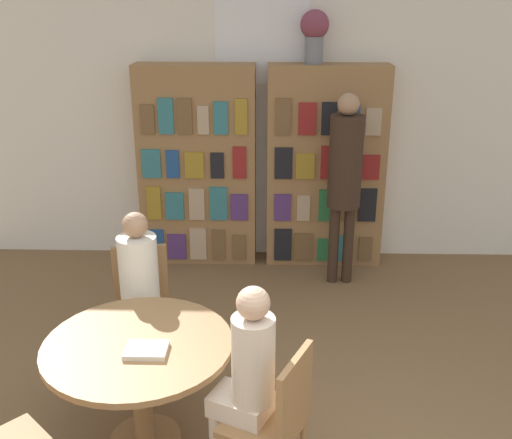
% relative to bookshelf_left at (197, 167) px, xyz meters
% --- Properties ---
extents(wall_back, '(6.40, 0.07, 3.00)m').
position_rel_bookshelf_left_xyz_m(wall_back, '(0.64, 0.19, 0.51)').
color(wall_back, silver).
rests_on(wall_back, ground_plane).
extents(bookshelf_left, '(1.16, 0.34, 2.01)m').
position_rel_bookshelf_left_xyz_m(bookshelf_left, '(0.00, 0.00, 0.00)').
color(bookshelf_left, olive).
rests_on(bookshelf_left, ground_plane).
extents(bookshelf_right, '(1.16, 0.34, 2.01)m').
position_rel_bookshelf_left_xyz_m(bookshelf_right, '(1.28, 0.00, 0.00)').
color(bookshelf_right, olive).
rests_on(bookshelf_right, ground_plane).
extents(flower_vase, '(0.27, 0.27, 0.49)m').
position_rel_bookshelf_left_xyz_m(flower_vase, '(1.13, 0.01, 1.30)').
color(flower_vase, slate).
rests_on(flower_vase, bookshelf_right).
extents(reading_table, '(1.12, 1.12, 0.71)m').
position_rel_bookshelf_left_xyz_m(reading_table, '(-0.03, -2.76, -0.41)').
color(reading_table, olive).
rests_on(reading_table, ground_plane).
extents(chair_left_side, '(0.47, 0.47, 0.90)m').
position_rel_bookshelf_left_xyz_m(chair_left_side, '(-0.20, -1.88, -0.49)').
color(chair_left_side, olive).
rests_on(chair_left_side, ground_plane).
extents(chair_far_side, '(0.53, 0.53, 0.90)m').
position_rel_bookshelf_left_xyz_m(chair_far_side, '(0.78, -3.14, -0.49)').
color(chair_far_side, olive).
rests_on(chair_far_side, ground_plane).
extents(seated_reader_left, '(0.33, 0.40, 1.25)m').
position_rel_bookshelf_left_xyz_m(seated_reader_left, '(-0.17, -2.06, -0.28)').
color(seated_reader_left, silver).
rests_on(seated_reader_left, ground_plane).
extents(seated_reader_right, '(0.39, 0.35, 1.25)m').
position_rel_bookshelf_left_xyz_m(seated_reader_right, '(0.61, -3.07, -0.30)').
color(seated_reader_right, beige).
rests_on(seated_reader_right, ground_plane).
extents(librarian_standing, '(0.31, 0.58, 1.82)m').
position_rel_bookshelf_left_xyz_m(librarian_standing, '(1.41, -0.50, 0.12)').
color(librarian_standing, '#332319').
rests_on(librarian_standing, ground_plane).
extents(open_book_on_table, '(0.24, 0.18, 0.03)m').
position_rel_bookshelf_left_xyz_m(open_book_on_table, '(0.04, -2.86, -0.27)').
color(open_book_on_table, silver).
rests_on(open_book_on_table, reading_table).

